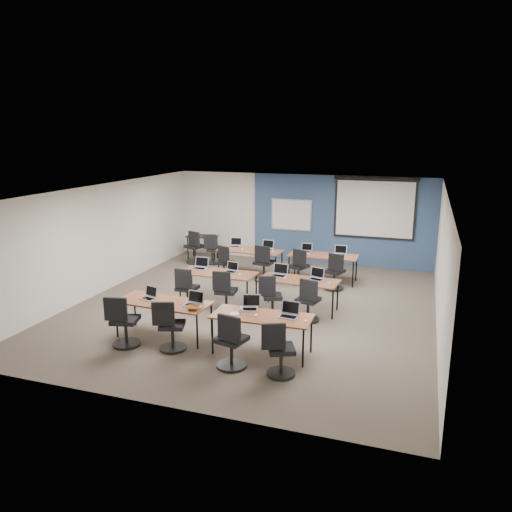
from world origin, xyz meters
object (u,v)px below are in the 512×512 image
(task_chair_0, at_px, (123,325))
(task_chair_8, at_px, (224,265))
(training_table_front_left, at_px, (163,304))
(training_table_mid_right, at_px, (299,282))
(task_chair_5, at_px, (225,295))
(projector_screen, at_px, (375,205))
(training_table_mid_left, at_px, (218,274))
(spare_chair_a, at_px, (213,252))
(training_table_back_right, at_px, (323,257))
(laptop_7, at_px, (317,277))
(laptop_1, at_px, (194,302))
(task_chair_10, at_px, (299,269))
(laptop_0, at_px, (149,296))
(task_chair_4, at_px, (187,292))
(training_table_front_right, at_px, (262,318))
(laptop_8, at_px, (235,244))
(task_chair_7, at_px, (308,304))
(task_chair_1, at_px, (170,330))
(laptop_3, at_px, (289,313))
(laptop_5, at_px, (232,269))
(task_chair_9, at_px, (263,266))
(task_chair_11, at_px, (334,275))
(task_chair_3, at_px, (279,354))
(utility_table, at_px, (202,239))
(laptop_11, at_px, (340,253))
(laptop_10, at_px, (306,250))
(laptop_4, at_px, (200,266))
(whiteboard, at_px, (291,215))
(task_chair_6, at_px, (271,299))
(laptop_2, at_px, (250,306))
(task_chair_2, at_px, (231,345))
(training_table_back_left, at_px, (250,252))
(laptop_6, at_px, (280,273))

(task_chair_0, relative_size, task_chair_8, 1.06)
(training_table_front_left, bearing_deg, training_table_mid_right, 50.62)
(training_table_mid_right, relative_size, task_chair_5, 1.80)
(projector_screen, bearing_deg, task_chair_0, -117.70)
(training_table_mid_left, bearing_deg, spare_chair_a, 116.87)
(training_table_mid_left, distance_m, spare_chair_a, 3.54)
(training_table_back_right, height_order, laptop_7, laptop_7)
(training_table_front_left, distance_m, task_chair_5, 1.79)
(laptop_1, xyz_separation_m, task_chair_10, (0.99, 4.26, -0.39))
(laptop_0, xyz_separation_m, task_chair_4, (0.04, 1.52, -0.39))
(training_table_front_right, relative_size, laptop_8, 5.43)
(task_chair_7, height_order, task_chair_8, task_chair_7)
(training_table_mid_right, bearing_deg, training_table_mid_left, -174.98)
(task_chair_8, bearing_deg, task_chair_5, -45.92)
(task_chair_1, relative_size, task_chair_7, 1.01)
(projector_screen, relative_size, laptop_3, 6.96)
(laptop_5, height_order, task_chair_10, task_chair_10)
(task_chair_1, bearing_deg, task_chair_9, 68.55)
(task_chair_8, distance_m, task_chair_11, 3.06)
(task_chair_3, xyz_separation_m, task_chair_10, (-0.96, 5.13, 0.00))
(laptop_5, relative_size, utility_table, 0.31)
(laptop_8, bearing_deg, laptop_11, -10.75)
(task_chair_3, bearing_deg, laptop_11, 65.46)
(task_chair_3, relative_size, spare_chair_a, 1.02)
(training_table_front_left, xyz_separation_m, laptop_10, (1.69, 4.95, 0.10))
(laptop_4, relative_size, spare_chair_a, 0.37)
(whiteboard, relative_size, laptop_1, 3.76)
(task_chair_6, xyz_separation_m, task_chair_8, (-2.09, 2.36, 0.00))
(laptop_0, bearing_deg, laptop_5, 87.17)
(laptop_2, bearing_deg, utility_table, 105.48)
(task_chair_2, bearing_deg, laptop_3, 60.64)
(training_table_mid_right, height_order, training_table_back_left, same)
(training_table_back_left, relative_size, laptop_8, 5.38)
(laptop_2, distance_m, task_chair_6, 1.65)
(projector_screen, xyz_separation_m, laptop_6, (-1.66, -4.13, -1.09))
(training_table_front_left, bearing_deg, whiteboard, 86.66)
(whiteboard, height_order, task_chair_8, whiteboard)
(training_table_front_left, distance_m, laptop_8, 4.95)
(whiteboard, bearing_deg, task_chair_6, -80.06)
(whiteboard, bearing_deg, spare_chair_a, -151.44)
(laptop_5, bearing_deg, laptop_11, 61.05)
(task_chair_10, bearing_deg, task_chair_9, -158.27)
(training_table_front_left, distance_m, task_chair_9, 4.30)
(training_table_mid_left, relative_size, training_table_mid_right, 1.03)
(laptop_1, bearing_deg, laptop_7, 58.32)
(training_table_mid_right, height_order, laptop_2, laptop_2)
(training_table_mid_right, xyz_separation_m, training_table_back_left, (-2.00, 2.35, 0.00))
(task_chair_3, distance_m, laptop_8, 6.54)
(training_table_mid_right, bearing_deg, task_chair_9, 130.95)
(whiteboard, relative_size, training_table_front_right, 0.71)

